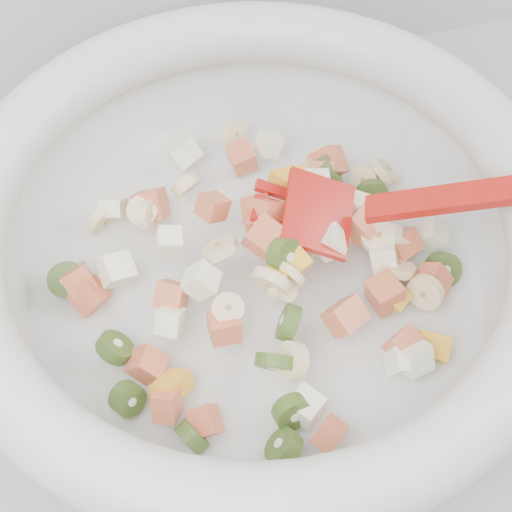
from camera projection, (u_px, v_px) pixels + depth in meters
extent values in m
cylinder|color=silver|center=(256.00, 286.00, 0.59)|extent=(0.35, 0.35, 0.02)
torus|color=silver|center=(256.00, 221.00, 0.52)|extent=(0.43, 0.43, 0.05)
cylinder|color=beige|center=(426.00, 292.00, 0.55)|extent=(0.03, 0.03, 0.04)
cylinder|color=beige|center=(186.00, 185.00, 0.61)|extent=(0.03, 0.03, 0.03)
cylinder|color=beige|center=(283.00, 286.00, 0.53)|extent=(0.03, 0.03, 0.03)
cylinder|color=beige|center=(320.00, 162.00, 0.62)|extent=(0.03, 0.03, 0.02)
cylinder|color=beige|center=(386.00, 172.00, 0.62)|extent=(0.03, 0.03, 0.03)
cylinder|color=beige|center=(287.00, 274.00, 0.53)|extent=(0.03, 0.03, 0.04)
cylinder|color=beige|center=(271.00, 282.00, 0.52)|extent=(0.03, 0.03, 0.04)
cylinder|color=beige|center=(361.00, 217.00, 0.58)|extent=(0.02, 0.03, 0.03)
cylinder|color=beige|center=(228.00, 309.00, 0.52)|extent=(0.03, 0.03, 0.01)
cylinder|color=beige|center=(220.00, 249.00, 0.54)|extent=(0.04, 0.03, 0.03)
cylinder|color=beige|center=(142.00, 211.00, 0.59)|extent=(0.03, 0.03, 0.02)
cylinder|color=beige|center=(396.00, 267.00, 0.56)|extent=(0.04, 0.04, 0.02)
cylinder|color=beige|center=(102.00, 219.00, 0.60)|extent=(0.04, 0.02, 0.04)
cylinder|color=beige|center=(378.00, 236.00, 0.57)|extent=(0.03, 0.03, 0.02)
cylinder|color=beige|center=(234.00, 134.00, 0.64)|extent=(0.03, 0.03, 0.03)
cylinder|color=beige|center=(148.00, 216.00, 0.58)|extent=(0.02, 0.03, 0.03)
cylinder|color=beige|center=(305.00, 227.00, 0.55)|extent=(0.03, 0.03, 0.03)
cylinder|color=beige|center=(317.00, 245.00, 0.55)|extent=(0.03, 0.02, 0.03)
cylinder|color=beige|center=(364.00, 179.00, 0.62)|extent=(0.03, 0.03, 0.03)
cylinder|color=beige|center=(314.00, 192.00, 0.59)|extent=(0.03, 0.03, 0.03)
cylinder|color=beige|center=(292.00, 361.00, 0.51)|extent=(0.02, 0.03, 0.03)
cube|color=#D86E44|center=(323.00, 171.00, 0.61)|extent=(0.03, 0.03, 0.02)
cube|color=#D86E44|center=(89.00, 296.00, 0.56)|extent=(0.03, 0.03, 0.03)
cube|color=#D86E44|center=(330.00, 434.00, 0.50)|extent=(0.03, 0.03, 0.03)
cube|color=#D86E44|center=(385.00, 293.00, 0.55)|extent=(0.03, 0.03, 0.03)
cube|color=#D86E44|center=(257.00, 213.00, 0.56)|extent=(0.03, 0.03, 0.03)
cube|color=#D86E44|center=(167.00, 404.00, 0.51)|extent=(0.02, 0.03, 0.03)
cube|color=#D86E44|center=(264.00, 236.00, 0.54)|extent=(0.03, 0.03, 0.03)
cube|color=#D86E44|center=(224.00, 326.00, 0.52)|extent=(0.02, 0.02, 0.02)
cube|color=#D86E44|center=(151.00, 205.00, 0.60)|extent=(0.03, 0.04, 0.04)
cube|color=#D86E44|center=(329.00, 163.00, 0.62)|extent=(0.03, 0.03, 0.04)
cube|color=#D86E44|center=(291.00, 234.00, 0.55)|extent=(0.03, 0.03, 0.03)
cube|color=#D86E44|center=(372.00, 227.00, 0.58)|extent=(0.03, 0.04, 0.04)
cube|color=#D86E44|center=(147.00, 364.00, 0.53)|extent=(0.03, 0.03, 0.03)
cube|color=#D86E44|center=(79.00, 281.00, 0.56)|extent=(0.03, 0.03, 0.03)
cube|color=#D86E44|center=(346.00, 316.00, 0.53)|extent=(0.03, 0.03, 0.03)
cube|color=#D86E44|center=(433.00, 281.00, 0.56)|extent=(0.03, 0.03, 0.03)
cube|color=#D86E44|center=(205.00, 421.00, 0.50)|extent=(0.02, 0.03, 0.03)
cube|color=#D86E44|center=(266.00, 213.00, 0.56)|extent=(0.04, 0.03, 0.04)
cube|color=#D86E44|center=(241.00, 157.00, 0.63)|extent=(0.02, 0.02, 0.02)
cube|color=#D86E44|center=(213.00, 207.00, 0.57)|extent=(0.03, 0.03, 0.03)
cube|color=#D86E44|center=(172.00, 296.00, 0.54)|extent=(0.03, 0.03, 0.03)
cube|color=#D86E44|center=(401.00, 244.00, 0.58)|extent=(0.03, 0.03, 0.03)
cube|color=#D86E44|center=(363.00, 224.00, 0.57)|extent=(0.03, 0.04, 0.03)
cube|color=#D86E44|center=(405.00, 346.00, 0.53)|extent=(0.03, 0.03, 0.02)
cylinder|color=#679A33|center=(292.00, 412.00, 0.51)|extent=(0.03, 0.02, 0.03)
cylinder|color=#679A33|center=(192.00, 437.00, 0.50)|extent=(0.02, 0.03, 0.04)
cylinder|color=#679A33|center=(66.00, 279.00, 0.56)|extent=(0.04, 0.04, 0.03)
cylinder|color=#679A33|center=(289.00, 323.00, 0.52)|extent=(0.02, 0.04, 0.04)
cylinder|color=#679A33|center=(127.00, 399.00, 0.51)|extent=(0.03, 0.03, 0.03)
cylinder|color=#679A33|center=(372.00, 197.00, 0.61)|extent=(0.03, 0.02, 0.03)
cylinder|color=#679A33|center=(115.00, 348.00, 0.53)|extent=(0.03, 0.03, 0.03)
cylinder|color=#679A33|center=(284.00, 257.00, 0.53)|extent=(0.04, 0.03, 0.04)
cylinder|color=#679A33|center=(275.00, 362.00, 0.51)|extent=(0.04, 0.03, 0.03)
cylinder|color=#679A33|center=(284.00, 447.00, 0.50)|extent=(0.03, 0.03, 0.03)
cylinder|color=#679A33|center=(443.00, 269.00, 0.58)|extent=(0.03, 0.03, 0.03)
cylinder|color=#679A33|center=(329.00, 172.00, 0.61)|extent=(0.03, 0.03, 0.03)
cube|color=white|center=(169.00, 241.00, 0.55)|extent=(0.02, 0.02, 0.02)
cube|color=white|center=(114.00, 207.00, 0.60)|extent=(0.02, 0.03, 0.02)
cube|color=white|center=(201.00, 281.00, 0.53)|extent=(0.03, 0.03, 0.03)
cube|color=white|center=(404.00, 360.00, 0.53)|extent=(0.03, 0.03, 0.03)
cube|color=white|center=(170.00, 321.00, 0.53)|extent=(0.03, 0.03, 0.02)
cube|color=white|center=(183.00, 151.00, 0.63)|extent=(0.03, 0.03, 0.03)
cube|color=white|center=(384.00, 256.00, 0.57)|extent=(0.03, 0.03, 0.03)
cube|color=white|center=(306.00, 407.00, 0.51)|extent=(0.03, 0.03, 0.02)
cube|color=white|center=(413.00, 357.00, 0.53)|extent=(0.02, 0.03, 0.03)
cube|color=white|center=(331.00, 242.00, 0.55)|extent=(0.03, 0.03, 0.03)
cube|color=white|center=(117.00, 270.00, 0.56)|extent=(0.03, 0.03, 0.03)
cube|color=white|center=(313.00, 186.00, 0.59)|extent=(0.03, 0.03, 0.03)
cube|color=white|center=(357.00, 208.00, 0.58)|extent=(0.03, 0.03, 0.02)
cube|color=white|center=(432.00, 235.00, 0.59)|extent=(0.03, 0.03, 0.03)
cube|color=white|center=(316.00, 190.00, 0.60)|extent=(0.02, 0.02, 0.03)
cube|color=white|center=(269.00, 144.00, 0.63)|extent=(0.02, 0.02, 0.03)
cube|color=white|center=(391.00, 239.00, 0.57)|extent=(0.02, 0.02, 0.03)
cube|color=yellow|center=(433.00, 347.00, 0.54)|extent=(0.03, 0.03, 0.02)
cube|color=yellow|center=(293.00, 256.00, 0.54)|extent=(0.02, 0.03, 0.02)
cube|color=yellow|center=(300.00, 179.00, 0.59)|extent=(0.02, 0.03, 0.02)
cube|color=yellow|center=(390.00, 293.00, 0.56)|extent=(0.03, 0.03, 0.03)
cube|color=yellow|center=(286.00, 179.00, 0.59)|extent=(0.03, 0.02, 0.02)
cube|color=yellow|center=(172.00, 387.00, 0.52)|extent=(0.03, 0.03, 0.03)
cube|color=yellow|center=(278.00, 272.00, 0.53)|extent=(0.02, 0.03, 0.01)
cube|color=#AE150F|center=(318.00, 214.00, 0.55)|extent=(0.07, 0.07, 0.03)
cube|color=#AE150F|center=(272.00, 190.00, 0.57)|extent=(0.03, 0.02, 0.01)
cube|color=#AE150F|center=(270.00, 204.00, 0.56)|extent=(0.03, 0.02, 0.01)
cube|color=#AE150F|center=(268.00, 220.00, 0.55)|extent=(0.03, 0.02, 0.01)
cube|color=#AE150F|center=(266.00, 235.00, 0.54)|extent=(0.03, 0.02, 0.01)
cube|color=#AE150F|center=(502.00, 192.00, 0.51)|extent=(0.17, 0.08, 0.07)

